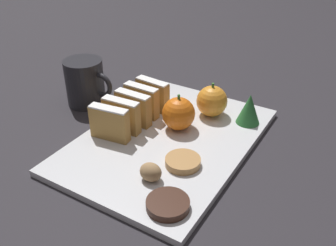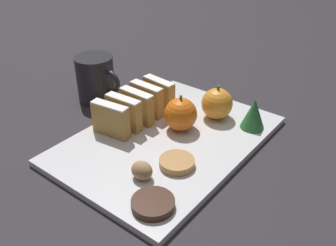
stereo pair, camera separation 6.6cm
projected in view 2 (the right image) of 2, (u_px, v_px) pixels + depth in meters
The scene contains 14 objects.
ground_plane at pixel (168, 143), 0.68m from camera, with size 6.00×6.00×0.00m, color #28262B.
serving_platter at pixel (168, 140), 0.68m from camera, with size 0.28×0.40×0.01m.
stollen_slice_front at pixel (111, 120), 0.67m from camera, with size 0.07×0.03×0.06m.
stollen_slice_second at pixel (124, 113), 0.69m from camera, with size 0.07×0.02×0.06m.
stollen_slice_third at pixel (137, 106), 0.71m from camera, with size 0.07×0.02×0.06m.
stollen_slice_fourth at pixel (147, 99), 0.74m from camera, with size 0.07×0.02×0.06m.
stollen_slice_fifth at pixel (159, 94), 0.76m from camera, with size 0.07×0.03×0.06m.
orange_near at pixel (217, 104), 0.72m from camera, with size 0.06×0.06×0.07m.
orange_far at pixel (181, 115), 0.69m from camera, with size 0.06×0.06×0.07m.
walnut at pixel (142, 170), 0.57m from camera, with size 0.04×0.03×0.03m.
chocolate_cookie at pixel (153, 204), 0.52m from camera, with size 0.06×0.06×0.01m.
gingerbread_cookie at pixel (177, 163), 0.60m from camera, with size 0.06×0.06×0.01m.
evergreen_sprig at pixel (254, 114), 0.69m from camera, with size 0.05×0.05×0.06m.
coffee_mug at pixel (96, 79), 0.81m from camera, with size 0.11×0.08×0.10m.
Camera 2 is at (0.35, -0.45, 0.39)m, focal length 40.00 mm.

